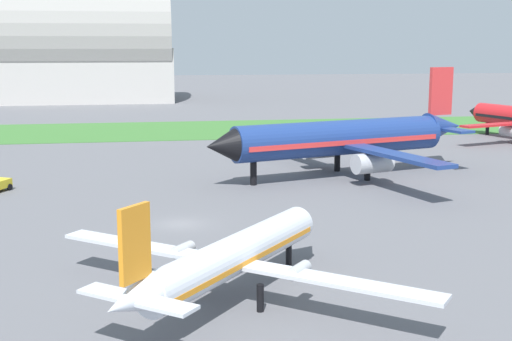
% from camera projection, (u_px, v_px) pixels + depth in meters
% --- Properties ---
extents(ground_plane, '(600.00, 600.00, 0.00)m').
position_uv_depth(ground_plane, '(181.00, 224.00, 59.96)').
color(ground_plane, slate).
extents(grass_taxiway_strip, '(360.00, 28.00, 0.08)m').
position_uv_depth(grass_taxiway_strip, '(160.00, 130.00, 125.20)').
color(grass_taxiway_strip, '#3D7533').
rests_on(grass_taxiway_strip, ground_plane).
extents(airplane_foreground_turboprop, '(21.22, 18.95, 7.79)m').
position_uv_depth(airplane_foreground_turboprop, '(232.00, 255.00, 41.53)').
color(airplane_foreground_turboprop, silver).
rests_on(airplane_foreground_turboprop, ground_plane).
extents(airplane_midfield_jet, '(34.62, 34.98, 12.65)m').
position_uv_depth(airplane_midfield_jet, '(344.00, 138.00, 80.91)').
color(airplane_midfield_jet, navy).
rests_on(airplane_midfield_jet, ground_plane).
extents(hangar_distant, '(48.15, 32.72, 33.92)m').
position_uv_depth(hangar_distant, '(84.00, 48.00, 190.52)').
color(hangar_distant, '#BCB7B2').
rests_on(hangar_distant, ground_plane).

